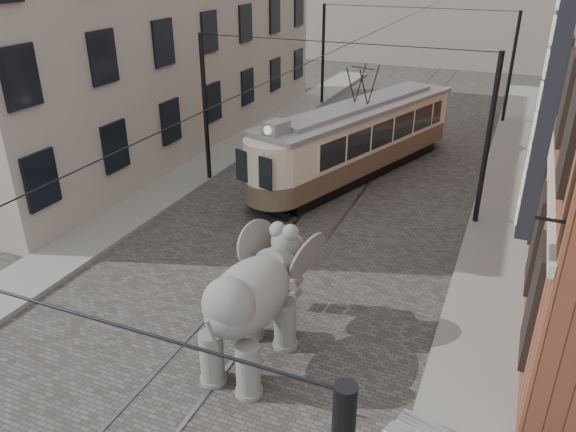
% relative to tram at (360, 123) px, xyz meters
% --- Properties ---
extents(ground, '(120.00, 120.00, 0.00)m').
position_rel_tram_xyz_m(ground, '(0.07, -9.18, -2.29)').
color(ground, '#474542').
extents(tram_rails, '(1.54, 80.00, 0.02)m').
position_rel_tram_xyz_m(tram_rails, '(0.07, -9.18, -2.28)').
color(tram_rails, slate).
rests_on(tram_rails, ground).
extents(sidewalk_right, '(2.00, 60.00, 0.15)m').
position_rel_tram_xyz_m(sidewalk_right, '(6.07, -9.18, -2.22)').
color(sidewalk_right, slate).
rests_on(sidewalk_right, ground).
extents(sidewalk_left, '(2.00, 60.00, 0.15)m').
position_rel_tram_xyz_m(sidewalk_left, '(-6.43, -9.18, -2.22)').
color(sidewalk_left, slate).
rests_on(sidewalk_left, ground).
extents(stucco_building, '(7.00, 24.00, 10.00)m').
position_rel_tram_xyz_m(stucco_building, '(-10.93, 0.82, 2.71)').
color(stucco_building, gray).
rests_on(stucco_building, ground).
extents(catenary, '(11.00, 30.20, 6.00)m').
position_rel_tram_xyz_m(catenary, '(-0.13, -4.18, 0.71)').
color(catenary, black).
rests_on(catenary, ground).
extents(tram, '(6.01, 11.70, 4.59)m').
position_rel_tram_xyz_m(tram, '(0.00, 0.00, 0.00)').
color(tram, beige).
rests_on(tram, ground).
extents(elephant, '(2.80, 4.81, 2.87)m').
position_rel_tram_xyz_m(elephant, '(1.21, -12.88, -0.86)').
color(elephant, '#625F5B').
rests_on(elephant, ground).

